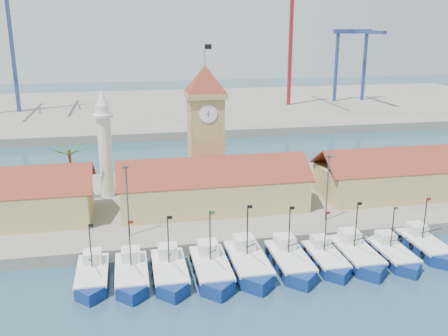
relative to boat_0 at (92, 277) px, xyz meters
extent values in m
plane|color=#1D3D4F|center=(16.11, -3.36, -0.72)|extent=(400.00, 400.00, 0.00)
cube|color=gray|center=(16.11, 20.64, 0.03)|extent=(140.00, 32.00, 1.50)
cube|color=gray|center=(16.11, 106.64, 0.28)|extent=(240.00, 80.00, 2.00)
cube|color=navy|center=(0.00, 0.37, -0.25)|extent=(3.28, 7.43, 1.69)
cube|color=navy|center=(0.00, -3.34, -0.25)|extent=(3.28, 3.28, 1.69)
cube|color=silver|center=(0.00, 0.37, 0.60)|extent=(3.35, 7.64, 0.33)
cube|color=silver|center=(0.00, 2.23, 1.35)|extent=(1.97, 2.06, 1.31)
cylinder|color=black|center=(0.00, 0.84, 3.22)|extent=(0.13, 0.13, 5.25)
cube|color=black|center=(0.23, 0.84, 5.66)|extent=(0.47, 0.02, 0.33)
cube|color=navy|center=(4.18, -0.17, -0.23)|extent=(3.42, 7.74, 1.76)
cube|color=navy|center=(4.18, -4.04, -0.23)|extent=(3.42, 3.42, 1.76)
cube|color=silver|center=(4.18, -0.17, 0.65)|extent=(3.49, 7.95, 0.34)
cube|color=silver|center=(4.18, 1.77, 1.43)|extent=(2.05, 2.15, 1.37)
cylinder|color=black|center=(4.18, 0.32, 3.39)|extent=(0.14, 0.14, 5.47)
cube|color=#A5140F|center=(4.42, 0.32, 5.93)|extent=(0.49, 0.02, 0.34)
cube|color=navy|center=(8.30, -0.38, -0.21)|extent=(3.56, 8.06, 1.83)
cube|color=navy|center=(8.30, -4.41, -0.21)|extent=(3.56, 3.56, 1.83)
cube|color=silver|center=(8.30, -0.38, 0.71)|extent=(3.64, 8.29, 0.36)
cube|color=silver|center=(8.30, 1.64, 1.52)|extent=(2.14, 2.24, 1.43)
cylinder|color=black|center=(8.30, 0.13, 3.56)|extent=(0.14, 0.14, 5.70)
cube|color=black|center=(8.56, 0.13, 6.21)|extent=(0.51, 0.02, 0.36)
cube|color=navy|center=(12.88, -0.71, -0.19)|extent=(3.73, 8.44, 1.92)
cube|color=navy|center=(12.88, -4.93, -0.19)|extent=(3.73, 3.73, 1.92)
cube|color=silver|center=(12.88, -0.71, 0.77)|extent=(3.80, 8.67, 0.37)
cube|color=silver|center=(12.88, 1.40, 1.63)|extent=(2.24, 2.34, 1.49)
cylinder|color=black|center=(12.88, -0.18, 3.76)|extent=(0.15, 0.15, 5.96)
cube|color=#197226|center=(13.15, -0.18, 6.52)|extent=(0.53, 0.02, 0.37)
cube|color=navy|center=(17.22, -0.26, -0.17)|extent=(3.84, 8.68, 1.97)
cube|color=navy|center=(17.22, -4.60, -0.17)|extent=(3.84, 3.84, 1.97)
cube|color=silver|center=(17.22, -0.26, 0.82)|extent=(3.91, 8.92, 0.38)
cube|color=silver|center=(17.22, 1.91, 1.69)|extent=(2.30, 2.41, 1.53)
cylinder|color=black|center=(17.22, 0.29, 3.89)|extent=(0.15, 0.15, 6.14)
cube|color=black|center=(17.49, 0.29, 6.74)|extent=(0.55, 0.02, 0.38)
cube|color=navy|center=(22.04, -0.59, -0.20)|extent=(3.65, 8.25, 1.87)
cube|color=navy|center=(22.04, -4.71, -0.20)|extent=(3.64, 3.64, 1.87)
cube|color=silver|center=(22.04, -0.59, 0.74)|extent=(3.72, 8.48, 0.36)
cube|color=silver|center=(22.04, 1.47, 1.57)|extent=(2.19, 2.29, 1.46)
cylinder|color=black|center=(22.04, -0.07, 3.66)|extent=(0.15, 0.15, 5.83)
cube|color=black|center=(22.30, -0.07, 6.36)|extent=(0.52, 0.02, 0.36)
cube|color=navy|center=(26.39, -0.63, -0.26)|extent=(3.20, 7.25, 1.65)
cube|color=navy|center=(26.39, -4.25, -0.26)|extent=(3.20, 3.20, 1.65)
cube|color=silver|center=(26.39, -0.63, 0.56)|extent=(3.27, 7.45, 0.32)
cube|color=silver|center=(26.39, 1.18, 1.29)|extent=(1.92, 2.01, 1.28)
cylinder|color=black|center=(26.39, -0.17, 3.12)|extent=(0.13, 0.13, 5.12)
cube|color=#A5140F|center=(26.62, -0.17, 5.50)|extent=(0.46, 0.02, 0.32)
cube|color=navy|center=(30.25, -0.49, -0.20)|extent=(3.59, 8.13, 1.85)
cube|color=navy|center=(30.25, -4.55, -0.20)|extent=(3.59, 3.59, 1.85)
cube|color=silver|center=(30.25, -0.49, 0.72)|extent=(3.67, 8.36, 0.36)
cube|color=silver|center=(30.25, 1.55, 1.54)|extent=(2.16, 2.26, 1.44)
cylinder|color=black|center=(30.25, 0.03, 3.60)|extent=(0.14, 0.14, 5.75)
cube|color=black|center=(30.51, 0.03, 6.27)|extent=(0.51, 0.02, 0.36)
cube|color=navy|center=(34.61, -1.04, -0.25)|extent=(3.25, 7.36, 1.67)
cube|color=navy|center=(34.61, -4.71, -0.25)|extent=(3.25, 3.25, 1.67)
cube|color=silver|center=(34.61, -1.04, 0.58)|extent=(3.32, 7.56, 0.33)
cube|color=silver|center=(34.61, 0.80, 1.33)|extent=(1.95, 2.04, 1.30)
cylinder|color=black|center=(34.61, -0.57, 3.18)|extent=(0.13, 0.13, 5.20)
cube|color=#197226|center=(34.84, -0.57, 5.60)|extent=(0.46, 0.02, 0.33)
cube|color=navy|center=(39.64, 0.31, -0.23)|extent=(3.40, 7.70, 1.75)
cube|color=navy|center=(39.64, -3.54, -0.23)|extent=(3.40, 3.40, 1.75)
cube|color=silver|center=(39.64, 0.31, 0.64)|extent=(3.47, 7.91, 0.34)
cube|color=silver|center=(39.64, 2.23, 1.42)|extent=(2.04, 2.14, 1.36)
cylinder|color=black|center=(39.64, 0.79, 3.37)|extent=(0.14, 0.14, 5.44)
cube|color=#A5140F|center=(39.88, 0.79, 5.89)|extent=(0.49, 0.02, 0.34)
cube|color=tan|center=(16.11, 16.64, 3.03)|extent=(26.00, 10.00, 4.50)
cube|color=maroon|center=(16.11, 14.14, 6.78)|extent=(27.04, 5.13, 3.21)
cube|color=maroon|center=(16.11, 19.14, 6.78)|extent=(27.04, 5.13, 3.21)
cube|color=tan|center=(48.11, 16.64, 3.03)|extent=(30.00, 10.00, 4.50)
cube|color=maroon|center=(48.11, 14.14, 6.78)|extent=(31.20, 5.13, 3.21)
cube|color=maroon|center=(48.11, 19.14, 6.78)|extent=(31.20, 5.13, 3.21)
cube|color=tan|center=(16.11, 22.64, 8.28)|extent=(5.00, 5.00, 15.00)
cube|color=tan|center=(16.11, 22.64, 16.18)|extent=(5.80, 5.80, 0.80)
pyramid|color=maroon|center=(16.11, 22.64, 18.48)|extent=(5.80, 5.80, 4.00)
cylinder|color=white|center=(16.11, 20.09, 13.78)|extent=(2.60, 0.15, 2.60)
cube|color=black|center=(16.11, 20.01, 13.78)|extent=(0.08, 0.02, 1.00)
cube|color=black|center=(16.11, 20.01, 13.78)|extent=(0.80, 0.02, 0.08)
cylinder|color=#3F3F44|center=(16.11, 22.64, 21.98)|extent=(0.10, 0.10, 3.00)
cube|color=black|center=(16.61, 22.64, 23.08)|extent=(1.00, 0.03, 0.70)
cylinder|color=silver|center=(1.11, 24.64, 7.78)|extent=(2.00, 2.00, 14.00)
cylinder|color=silver|center=(1.11, 24.64, 13.28)|extent=(3.00, 3.00, 0.40)
cone|color=silver|center=(1.11, 24.64, 15.88)|extent=(1.80, 1.80, 2.40)
cylinder|color=brown|center=(-3.89, 22.64, 4.78)|extent=(0.44, 0.44, 8.00)
cube|color=#26521C|center=(-2.49, 22.64, 8.58)|extent=(2.80, 0.35, 1.18)
cube|color=#26521C|center=(-3.19, 23.85, 8.58)|extent=(1.71, 2.60, 1.18)
cube|color=#26521C|center=(-4.59, 23.85, 8.58)|extent=(1.71, 2.60, 1.18)
cube|color=#26521C|center=(-5.29, 22.64, 8.58)|extent=(2.80, 0.35, 1.18)
cube|color=#26521C|center=(-4.59, 21.43, 8.58)|extent=(1.71, 2.60, 1.18)
cube|color=#26521C|center=(-3.19, 21.43, 8.58)|extent=(1.71, 2.60, 1.18)
cylinder|color=#3F3F44|center=(4.11, 8.64, 5.28)|extent=(0.20, 0.20, 9.00)
cube|color=#3F3F44|center=(4.11, 8.64, 9.68)|extent=(0.70, 0.25, 0.25)
cylinder|color=#3F3F44|center=(30.11, 8.64, 5.28)|extent=(0.20, 0.20, 9.00)
cube|color=#3F3F44|center=(30.11, 8.64, 9.68)|extent=(0.70, 0.25, 0.25)
cube|color=navy|center=(-26.54, 104.64, 19.22)|extent=(1.00, 1.00, 35.87)
cube|color=maroon|center=(55.41, 101.64, 18.32)|extent=(1.00, 1.00, 34.07)
cube|color=navy|center=(73.11, 106.64, 12.28)|extent=(0.90, 0.90, 22.00)
cube|color=navy|center=(83.11, 106.64, 12.28)|extent=(0.90, 0.90, 22.00)
cube|color=navy|center=(78.11, 106.64, 23.78)|extent=(13.00, 1.40, 1.40)
cube|color=navy|center=(78.11, 96.64, 23.78)|extent=(1.40, 22.00, 1.00)
camera|label=1|loc=(4.65, -50.10, 26.32)|focal=40.00mm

